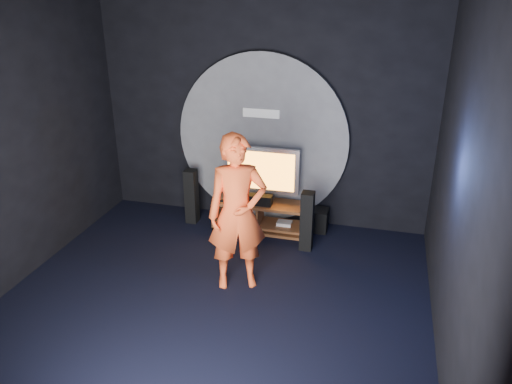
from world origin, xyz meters
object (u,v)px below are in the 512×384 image
Objects in this scene: tower_speaker_left at (192,196)px; player at (237,213)px; subwoofer at (317,220)px; tower_speaker_right at (307,221)px; media_console at (260,217)px; tv at (261,172)px.

player reaches higher than tower_speaker_left.
subwoofer is at bearing 6.33° from tower_speaker_left.
tower_speaker_right is 2.56× the size of subwoofer.
player reaches higher than media_console.
player reaches higher than tower_speaker_right.
tower_speaker_right is at bearing -28.08° from media_console.
tower_speaker_right is at bearing -96.52° from subwoofer.
media_console is at bearing -166.65° from subwoofer.
subwoofer is (1.94, 0.21, -0.26)m from tower_speaker_left.
tv is (-0.01, 0.07, 0.71)m from media_console.
media_console is at bearing 71.10° from player.
tower_speaker_left is at bearing 106.12° from player.
tower_speaker_left is (-1.09, -0.08, -0.48)m from tv.
tower_speaker_left is 0.44× the size of player.
media_console is 0.87m from subwoofer.
subwoofer is at bearing 13.35° from media_console.
tower_speaker_left reaches higher than media_console.
player is (-0.74, -1.70, 0.80)m from subwoofer.
tower_speaker_left is 2.56× the size of subwoofer.
player is (-0.67, -1.09, 0.54)m from tower_speaker_right.
tv is at bearing 148.42° from tower_speaker_right.
player is (0.10, -1.50, 0.78)m from media_console.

